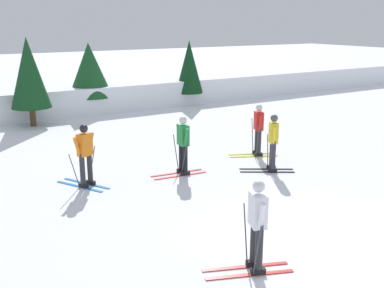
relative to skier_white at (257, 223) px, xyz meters
name	(u,v)px	position (x,y,z in m)	size (l,w,h in m)	color
ground_plane	(340,247)	(1.99, -0.19, -0.92)	(120.00, 120.00, 0.00)	white
far_snow_ridge	(67,94)	(1.99, 18.02, -0.28)	(80.00, 6.48, 1.27)	white
skier_white	(257,223)	(0.00, 0.00, 0.00)	(1.63, 0.95, 1.71)	red
skier_orange	(85,154)	(-1.14, 5.76, 0.00)	(1.09, 1.58, 1.71)	#237AC6
skier_green	(183,144)	(1.60, 5.31, 0.00)	(1.63, 1.00, 1.71)	red
skier_yellow	(273,141)	(3.99, 4.18, 0.00)	(1.55, 1.17, 1.71)	black
skier_red	(258,128)	(4.67, 5.69, 0.00)	(1.61, 0.99, 1.71)	gold
conifer_far_left	(89,70)	(2.50, 15.67, 1.13)	(2.10, 2.10, 3.33)	#513823
conifer_far_right	(189,67)	(7.66, 15.06, 1.06)	(1.43, 1.43, 3.34)	#513823
conifer_far_centre	(29,73)	(-0.63, 14.07, 1.32)	(1.64, 1.64, 3.70)	#513823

